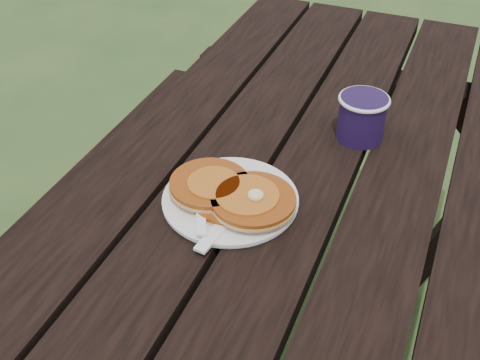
% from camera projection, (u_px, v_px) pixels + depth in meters
% --- Properties ---
extents(plate, '(0.27, 0.27, 0.01)m').
position_uv_depth(plate, '(230.00, 200.00, 1.00)').
color(plate, white).
rests_on(plate, picnic_table).
extents(pancake_stack, '(0.22, 0.15, 0.04)m').
position_uv_depth(pancake_stack, '(232.00, 194.00, 0.98)').
color(pancake_stack, '#A04812').
rests_on(pancake_stack, plate).
extents(knife, '(0.04, 0.18, 0.00)m').
position_uv_depth(knife, '(230.00, 217.00, 0.96)').
color(knife, white).
rests_on(knife, plate).
extents(fork, '(0.10, 0.16, 0.01)m').
position_uv_depth(fork, '(201.00, 212.00, 0.96)').
color(fork, white).
rests_on(fork, plate).
extents(coffee_cup, '(0.10, 0.10, 0.09)m').
position_uv_depth(coffee_cup, '(362.00, 115.00, 1.12)').
color(coffee_cup, '#1E0F38').
rests_on(coffee_cup, picnic_table).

